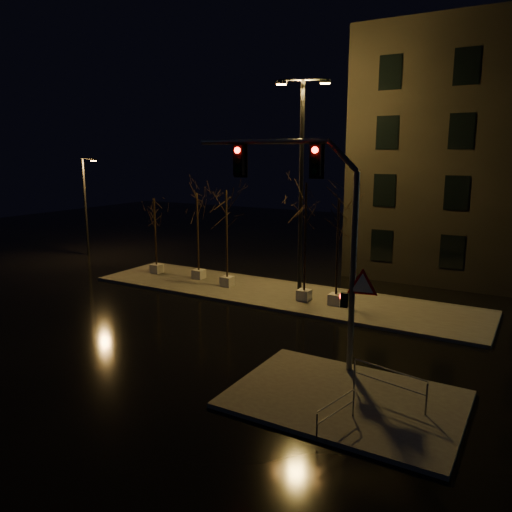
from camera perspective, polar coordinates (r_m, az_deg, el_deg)
The scene contains 13 objects.
ground at distance 22.58m, azimuth -4.94°, elevation -8.13°, with size 90.00×90.00×0.00m, color black.
median at distance 27.43m, azimuth 2.31°, elevation -4.35°, with size 22.00×5.00×0.15m, color #4C4944.
sidewalk_corner at distance 16.46m, azimuth 10.15°, elevation -15.81°, with size 7.00×5.00×0.15m, color #4C4944.
tree_0 at distance 31.88m, azimuth -11.52°, elevation 4.60°, with size 1.80×1.80×4.88m.
tree_1 at distance 29.92m, azimuth -6.72°, elevation 4.97°, with size 1.80×1.80×5.34m.
tree_2 at distance 27.99m, azimuth -3.41°, elevation 5.05°, with size 1.80×1.80×5.64m.
tree_3 at distance 25.20m, azimuth 5.71°, elevation 5.27°, with size 1.80×1.80×6.20m.
tree_4 at distance 24.69m, azimuth 9.38°, elevation 3.76°, with size 1.80×1.80×5.48m.
traffic_signal_mast at distance 17.12m, azimuth 6.97°, elevation 4.01°, with size 6.43×1.17×7.94m.
streetlight_main at distance 26.63m, azimuth 5.21°, elevation 9.41°, with size 2.73×1.24×11.20m.
streetlight_far at distance 39.80m, azimuth -18.84°, elevation 5.81°, with size 1.44×0.27×7.32m.
guard_rail_a at distance 16.15m, azimuth 14.94°, elevation -13.56°, with size 2.41×0.55×1.06m.
guard_rail_b at distance 14.50m, azimuth 9.14°, elevation -16.96°, with size 0.44×1.77×0.86m.
Camera 1 is at (12.33, -17.32, 7.60)m, focal length 35.00 mm.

